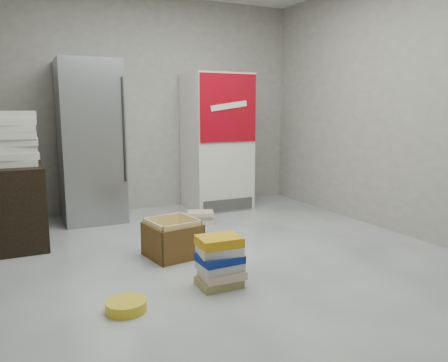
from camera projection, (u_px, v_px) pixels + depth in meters
ground at (240, 263)px, 3.82m from camera, size 5.00×5.00×0.00m
room_shell at (242, 51)px, 3.53m from camera, size 4.04×5.04×2.82m
steel_fridge at (91, 142)px, 5.18m from camera, size 0.70×0.72×1.90m
coke_cooler at (217, 142)px, 5.89m from camera, size 0.80×0.73×1.80m
wood_shelf at (18, 206)px, 4.27m from camera, size 0.50×0.80×0.80m
supply_box_stack at (13, 138)px, 4.16m from camera, size 0.44×0.44×0.52m
phonebook_stack_main at (220, 261)px, 3.30m from camera, size 0.35×0.29×0.39m
phonebook_stack_side at (200, 217)px, 5.19m from camera, size 0.38×0.36×0.14m
cardboard_box at (173, 241)px, 3.99m from camera, size 0.50×0.50×0.35m
bucket_lid at (126, 306)px, 2.92m from camera, size 0.33×0.33×0.07m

